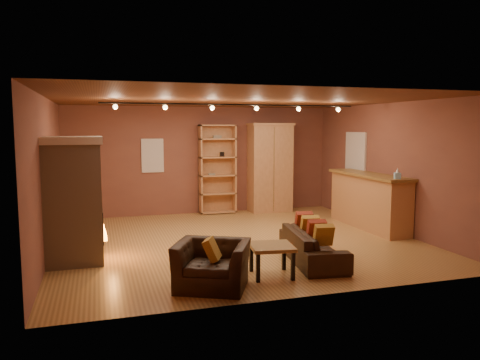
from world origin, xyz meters
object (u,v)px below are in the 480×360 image
object	(u,v)px
bookcase	(217,168)
bar_counter	(369,200)
armoire	(270,167)
coffee_table	(272,249)
loveseat	(313,240)
armchair	(212,257)
fireplace	(74,200)

from	to	relation	value
bookcase	bar_counter	xyz separation A→B (m)	(2.84, -2.80, -0.56)
armoire	coffee_table	world-z (taller)	armoire
bookcase	armoire	bearing A→B (deg)	-7.15
armoire	bar_counter	bearing A→B (deg)	-61.80
bar_counter	coffee_table	bearing A→B (deg)	-142.10
loveseat	armchair	size ratio (longest dim) A/B	1.60
fireplace	coffee_table	distance (m)	3.41
armchair	coffee_table	size ratio (longest dim) A/B	1.67
armoire	coffee_table	distance (m)	5.62
coffee_table	loveseat	bearing A→B (deg)	28.66
loveseat	coffee_table	distance (m)	1.07
armchair	fireplace	bearing A→B (deg)	160.53
loveseat	bookcase	bearing A→B (deg)	13.47
bar_counter	coffee_table	distance (m)	4.24
armoire	armchair	distance (m)	6.25
bar_counter	loveseat	bearing A→B (deg)	-139.00
fireplace	loveseat	bearing A→B (deg)	-16.84
coffee_table	fireplace	bearing A→B (deg)	149.97
armchair	coffee_table	bearing A→B (deg)	39.49
bar_counter	bookcase	bearing A→B (deg)	135.36
fireplace	armchair	bearing A→B (deg)	-45.24
loveseat	coffee_table	world-z (taller)	loveseat
bar_counter	loveseat	xyz separation A→B (m)	(-2.40, -2.09, -0.25)
bar_counter	armchair	distance (m)	5.19
coffee_table	bookcase	bearing A→B (deg)	84.65
fireplace	bookcase	distance (m)	5.05
coffee_table	bar_counter	bearing A→B (deg)	37.90
armchair	bar_counter	bearing A→B (deg)	59.02
fireplace	armchair	size ratio (longest dim) A/B	1.77
fireplace	armoire	xyz separation A→B (m)	(4.84, 3.55, 0.13)
bookcase	loveseat	xyz separation A→B (m)	(0.43, -4.89, -0.81)
bookcase	coffee_table	world-z (taller)	bookcase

